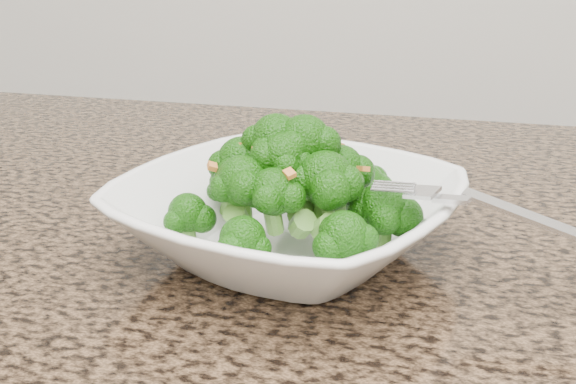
% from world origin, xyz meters
% --- Properties ---
extents(granite_counter, '(1.64, 1.04, 0.03)m').
position_xyz_m(granite_counter, '(0.00, 0.30, 0.89)').
color(granite_counter, brown).
rests_on(granite_counter, cabinet).
extents(bowl, '(0.30, 0.30, 0.06)m').
position_xyz_m(bowl, '(-0.04, 0.37, 0.93)').
color(bowl, white).
rests_on(bowl, granite_counter).
extents(broccoli_pile, '(0.21, 0.21, 0.06)m').
position_xyz_m(broccoli_pile, '(-0.04, 0.37, 0.99)').
color(broccoli_pile, '#18580A').
rests_on(broccoli_pile, bowl).
extents(garlic_topping, '(0.13, 0.13, 0.01)m').
position_xyz_m(garlic_topping, '(-0.04, 0.37, 1.03)').
color(garlic_topping, orange).
rests_on(garlic_topping, broccoli_pile).
extents(fork, '(0.19, 0.08, 0.01)m').
position_xyz_m(fork, '(0.08, 0.35, 0.97)').
color(fork, silver).
rests_on(fork, bowl).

